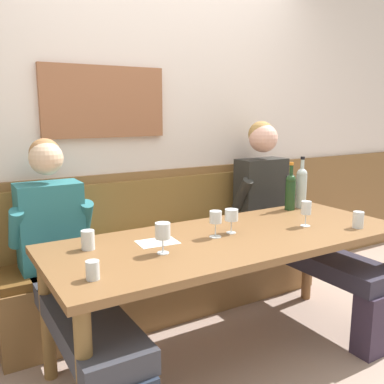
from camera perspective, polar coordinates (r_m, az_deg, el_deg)
ground_plane at (r=2.62m, az=6.85°, el=-22.33°), size 6.80×6.80×0.02m
room_wall_back at (r=3.12m, az=-5.13°, el=10.45°), size 6.80×0.12×2.80m
wood_wainscot_panel at (r=3.21m, az=-4.36°, el=-5.88°), size 6.80×0.03×1.00m
wall_bench at (r=3.11m, az=-2.53°, el=-10.69°), size 2.36×0.42×0.94m
dining_table at (r=2.42m, az=5.47°, el=-7.72°), size 2.06×0.81×0.74m
person_left_seat at (r=2.38m, az=-16.45°, el=-9.37°), size 0.47×1.28×1.27m
person_center_right_seat at (r=3.16m, az=13.13°, el=-3.47°), size 0.50×1.28×1.34m
wine_bottle_clear_water at (r=3.03m, az=13.08°, el=0.22°), size 0.07×0.07×0.34m
wine_bottle_amber_mid at (r=3.12m, az=14.48°, el=0.75°), size 0.07×0.07×0.37m
wine_glass_mid_right at (r=2.07m, az=-3.95°, el=-5.45°), size 0.08×0.08×0.15m
wine_glass_near_bucket at (r=2.41m, az=5.32°, el=-3.25°), size 0.08×0.08×0.14m
wine_glass_left_end at (r=2.63m, az=15.09°, el=-2.18°), size 0.06×0.06×0.15m
wine_glass_center_rear at (r=2.33m, az=3.19°, el=-3.60°), size 0.07×0.07×0.15m
water_tumbler_right at (r=2.20m, az=-13.81°, el=-6.27°), size 0.07×0.07×0.10m
water_tumbler_left at (r=2.70m, az=21.42°, el=-3.49°), size 0.06×0.06×0.10m
water_tumbler_center at (r=1.83m, az=-13.21°, el=-10.18°), size 0.06×0.06×0.08m
tasting_sheet_left_guest at (r=2.27m, az=-4.66°, el=-6.74°), size 0.22×0.17×0.00m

